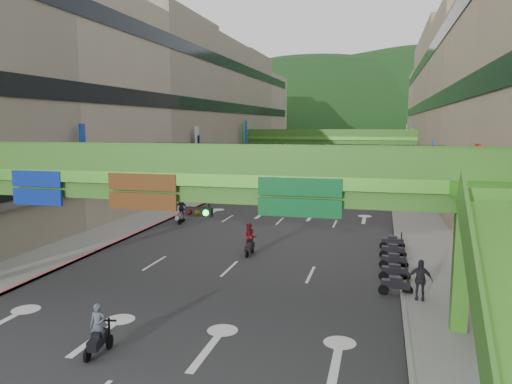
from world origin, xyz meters
name	(u,v)px	position (x,y,z in m)	size (l,w,h in m)	color
ground	(119,373)	(0.00, 0.00, 0.00)	(320.00, 320.00, 0.00)	black
road_slab	(317,186)	(0.00, 50.00, 0.01)	(18.00, 140.00, 0.02)	#28282B
sidewalk_left	(235,183)	(-11.00, 50.00, 0.07)	(4.00, 140.00, 0.15)	gray
sidewalk_right	(406,188)	(11.00, 50.00, 0.07)	(4.00, 140.00, 0.15)	gray
curb_left	(249,183)	(-9.10, 50.00, 0.09)	(0.20, 140.00, 0.18)	#CC5959
curb_right	(390,188)	(9.10, 50.00, 0.09)	(0.20, 140.00, 0.18)	gray
building_row_left	(178,113)	(-18.93, 50.00, 9.46)	(12.80, 95.00, 19.00)	#9E937F
building_row_right	(480,111)	(18.93, 50.00, 9.46)	(12.80, 95.00, 19.00)	gray
overpass_near	(202,192)	(0.93, 5.38, 5.21)	(28.00, 12.27, 7.10)	#4C9E2D
overpass_far	(330,140)	(0.00, 65.00, 5.40)	(28.00, 2.20, 7.10)	#4C9E2D
hill_left	(314,147)	(-15.00, 160.00, 0.00)	(168.00, 140.00, 112.00)	#1C4419
hill_right	(430,146)	(25.00, 180.00, 0.00)	(208.00, 176.00, 128.00)	#1C4419
bunting_string	(289,147)	(0.00, 30.00, 5.96)	(26.00, 0.36, 0.47)	black
scooter_rider_near	(98,332)	(-1.32, 1.00, 0.83)	(0.68, 1.59, 1.83)	black
scooter_rider_mid	(250,239)	(0.34, 15.08, 1.03)	(0.83, 1.60, 2.01)	black
scooter_rider_left	(181,210)	(-7.50, 23.18, 1.08)	(1.10, 1.60, 2.14)	gray
scooter_rider_far	(300,179)	(-2.10, 49.07, 0.97)	(0.85, 1.59, 1.94)	#8F000F
parked_scooter_row	(394,260)	(8.80, 14.20, 0.52)	(1.60, 9.41, 1.08)	black
car_silver	(298,171)	(-4.34, 61.24, 0.77)	(1.63, 4.68, 1.54)	#ABADB3
car_yellow	(349,165)	(2.43, 75.86, 0.77)	(1.82, 4.52, 1.54)	gold
pedestrian_red	(475,286)	(12.20, 9.71, 0.78)	(0.76, 0.59, 1.56)	#B52D49
pedestrian_dark	(420,283)	(9.80, 9.09, 0.92)	(1.08, 0.45, 1.84)	#25222B
pedestrian_blue	(406,193)	(10.49, 40.00, 0.84)	(0.79, 0.50, 1.68)	#2D344F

